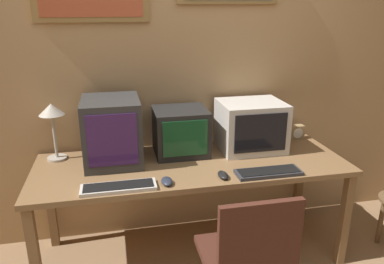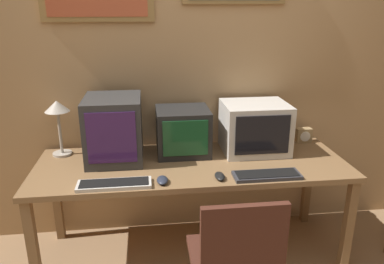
% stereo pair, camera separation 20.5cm
% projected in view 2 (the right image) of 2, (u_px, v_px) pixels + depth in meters
% --- Properties ---
extents(wall_back, '(8.00, 0.08, 2.60)m').
position_uv_depth(wall_back, '(184.00, 66.00, 2.74)').
color(wall_back, tan).
rests_on(wall_back, ground_plane).
extents(desk, '(2.09, 0.74, 0.73)m').
position_uv_depth(desk, '(192.00, 171.00, 2.55)').
color(desk, olive).
rests_on(desk, ground_plane).
extents(monitor_left, '(0.37, 0.43, 0.44)m').
position_uv_depth(monitor_left, '(114.00, 129.00, 2.52)').
color(monitor_left, '#333333').
rests_on(monitor_left, desk).
extents(monitor_center, '(0.37, 0.35, 0.32)m').
position_uv_depth(monitor_center, '(183.00, 131.00, 2.65)').
color(monitor_center, black).
rests_on(monitor_center, desk).
extents(monitor_right, '(0.45, 0.39, 0.35)m').
position_uv_depth(monitor_right, '(255.00, 127.00, 2.68)').
color(monitor_right, beige).
rests_on(monitor_right, desk).
extents(keyboard_main, '(0.43, 0.13, 0.03)m').
position_uv_depth(keyboard_main, '(114.00, 184.00, 2.19)').
color(keyboard_main, beige).
rests_on(keyboard_main, desk).
extents(keyboard_side, '(0.42, 0.14, 0.03)m').
position_uv_depth(keyboard_side, '(267.00, 175.00, 2.31)').
color(keyboard_side, '#333338').
rests_on(keyboard_side, desk).
extents(mouse_near_keyboard, '(0.07, 0.11, 0.03)m').
position_uv_depth(mouse_near_keyboard, '(162.00, 180.00, 2.23)').
color(mouse_near_keyboard, '#282D3D').
rests_on(mouse_near_keyboard, desk).
extents(mouse_far_corner, '(0.06, 0.12, 0.03)m').
position_uv_depth(mouse_far_corner, '(220.00, 176.00, 2.29)').
color(mouse_far_corner, black).
rests_on(mouse_far_corner, desk).
extents(desk_clock, '(0.12, 0.07, 0.11)m').
position_uv_depth(desk_clock, '(304.00, 135.00, 2.89)').
color(desk_clock, '#A38456').
rests_on(desk_clock, desk).
extents(desk_lamp, '(0.17, 0.17, 0.39)m').
position_uv_depth(desk_lamp, '(58.00, 113.00, 2.56)').
color(desk_lamp, '#B2A899').
rests_on(desk_lamp, desk).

